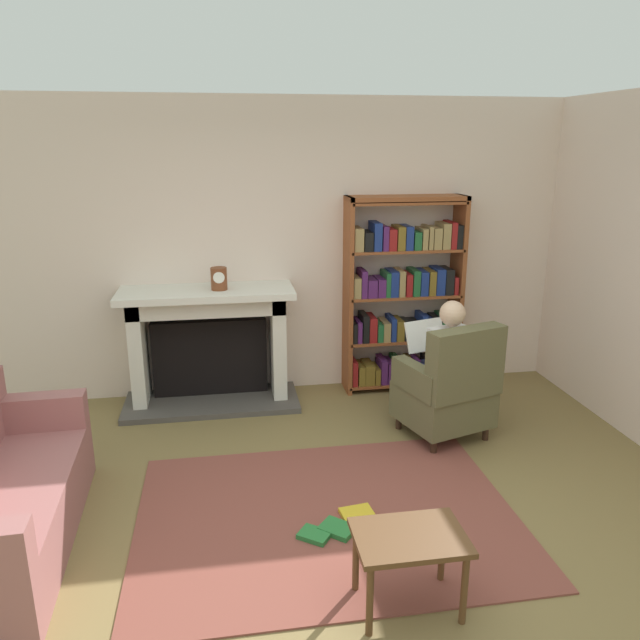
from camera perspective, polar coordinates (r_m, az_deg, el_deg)
The scene contains 11 objects.
ground at distance 3.87m, azimuth 1.50°, elevation -20.36°, with size 14.00×14.00×0.00m, color olive.
back_wall at distance 5.71m, azimuth -3.20°, elevation 6.62°, with size 5.60×0.10×2.70m, color beige.
side_wall_right at distance 5.47m, azimuth 27.41°, elevation 4.38°, with size 0.10×5.20×2.70m, color beige.
area_rug at distance 4.10m, azimuth 0.68°, elevation -17.82°, with size 2.40×1.80×0.01m, color brown.
fireplace at distance 5.62m, azimuth -10.29°, elevation -1.98°, with size 1.56×0.64×1.07m.
mantel_clock at distance 5.36m, azimuth -9.40°, elevation 3.82°, with size 0.14×0.14×0.19m.
bookshelf at distance 5.81m, azimuth 7.82°, elevation 2.12°, with size 1.10×0.32×1.84m.
armchair_reading at distance 4.98m, azimuth 11.94°, elevation -6.28°, with size 0.80×0.78×0.97m.
seated_reader at distance 5.00m, azimuth 11.24°, elevation -3.75°, with size 0.47×0.59×1.14m.
side_table at distance 3.29m, azimuth 8.34°, elevation -20.13°, with size 0.56×0.39×0.43m.
scattered_books at distance 3.99m, azimuth 2.38°, elevation -18.61°, with size 0.56×0.37×0.03m.
Camera 1 is at (-0.59, -3.04, 2.31)m, focal length 34.34 mm.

